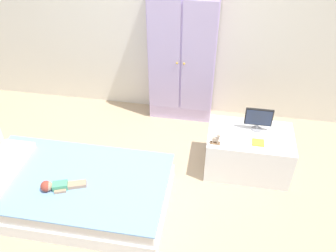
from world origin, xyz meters
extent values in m
cube|color=tan|center=(0.00, 0.00, -0.01)|extent=(10.00, 10.00, 0.02)
cube|color=silver|center=(0.00, 1.57, 1.35)|extent=(6.40, 0.05, 2.70)
cube|color=white|center=(-0.64, -0.17, 0.07)|extent=(1.75, 0.98, 0.15)
cube|color=silver|center=(-0.64, -0.17, 0.22)|extent=(1.71, 0.94, 0.13)
cube|color=#7AA8DB|center=(-0.64, -0.17, 0.29)|extent=(1.74, 0.97, 0.02)
cube|color=silver|center=(-1.32, -0.17, 0.33)|extent=(0.32, 0.70, 0.06)
cube|color=#4CA375|center=(-0.69, -0.29, 0.33)|extent=(0.15, 0.12, 0.06)
cube|color=tan|center=(-0.56, -0.23, 0.32)|extent=(0.16, 0.09, 0.04)
cube|color=tan|center=(-0.55, -0.26, 0.32)|extent=(0.16, 0.09, 0.04)
cube|color=tan|center=(-0.71, -0.24, 0.31)|extent=(0.10, 0.06, 0.03)
cube|color=tan|center=(-0.67, -0.34, 0.31)|extent=(0.10, 0.06, 0.03)
sphere|color=tan|center=(-0.79, -0.33, 0.34)|extent=(0.09, 0.09, 0.09)
sphere|color=#9E3D2D|center=(-0.80, -0.33, 0.34)|extent=(0.10, 0.10, 0.10)
cube|color=silver|center=(0.15, 1.41, 0.80)|extent=(0.76, 0.25, 1.60)
cube|color=#AF9DC9|center=(-0.04, 1.27, 0.84)|extent=(0.36, 0.02, 1.31)
cube|color=#AF9DC9|center=(0.33, 1.27, 0.84)|extent=(0.36, 0.02, 1.31)
sphere|color=gold|center=(0.11, 1.25, 0.80)|extent=(0.02, 0.02, 0.02)
sphere|color=gold|center=(0.19, 1.25, 0.80)|extent=(0.02, 0.02, 0.02)
cube|color=white|center=(0.95, 0.55, 0.23)|extent=(0.84, 0.54, 0.46)
cylinder|color=#99999E|center=(1.01, 0.65, 0.46)|extent=(0.10, 0.10, 0.01)
cylinder|color=#99999E|center=(1.01, 0.65, 0.49)|extent=(0.02, 0.02, 0.05)
cube|color=black|center=(1.01, 0.65, 0.61)|extent=(0.27, 0.02, 0.18)
cube|color=#28334C|center=(1.01, 0.63, 0.61)|extent=(0.25, 0.01, 0.16)
cube|color=#8E6642|center=(0.61, 0.37, 0.46)|extent=(0.09, 0.01, 0.01)
cube|color=#8E6642|center=(0.61, 0.35, 0.46)|extent=(0.09, 0.01, 0.01)
cube|color=tan|center=(0.61, 0.36, 0.51)|extent=(0.06, 0.03, 0.04)
cylinder|color=tan|center=(0.63, 0.37, 0.48)|extent=(0.01, 0.01, 0.02)
cylinder|color=tan|center=(0.63, 0.35, 0.48)|extent=(0.01, 0.01, 0.02)
cylinder|color=tan|center=(0.59, 0.37, 0.48)|extent=(0.01, 0.01, 0.02)
cylinder|color=tan|center=(0.59, 0.35, 0.48)|extent=(0.01, 0.01, 0.02)
cylinder|color=tan|center=(0.64, 0.36, 0.53)|extent=(0.02, 0.02, 0.02)
sphere|color=tan|center=(0.64, 0.36, 0.55)|extent=(0.03, 0.03, 0.03)
cube|color=gold|center=(1.02, 0.43, 0.46)|extent=(0.11, 0.10, 0.02)
camera|label=1|loc=(0.59, -2.19, 2.61)|focal=37.12mm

